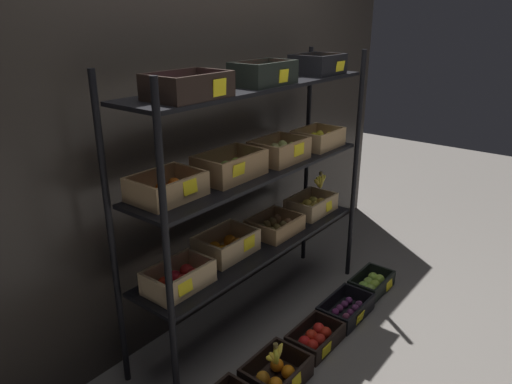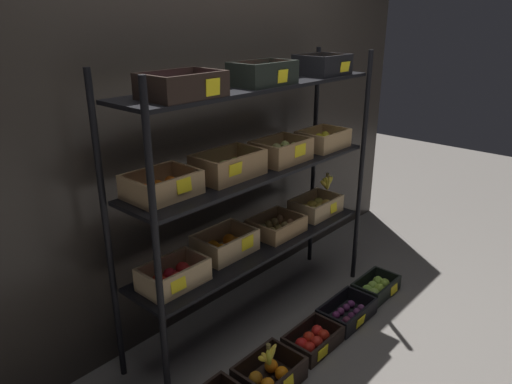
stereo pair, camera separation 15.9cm
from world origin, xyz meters
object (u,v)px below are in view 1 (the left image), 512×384
(display_rack, at_px, (257,171))
(crate_ground_left_orange, at_px, (276,375))
(crate_ground_plum, at_px, (346,310))
(crate_ground_apple_green, at_px, (371,284))
(crate_ground_apple_red, at_px, (315,338))
(banana_bunch_loose, at_px, (275,355))

(display_rack, relative_size, crate_ground_left_orange, 5.42)
(crate_ground_plum, bearing_deg, crate_ground_apple_green, 0.92)
(crate_ground_apple_red, distance_m, crate_ground_apple_green, 0.76)
(crate_ground_plum, distance_m, crate_ground_apple_green, 0.39)
(banana_bunch_loose, bearing_deg, crate_ground_apple_red, 0.58)
(crate_ground_left_orange, distance_m, crate_ground_plum, 0.76)
(crate_ground_left_orange, height_order, banana_bunch_loose, banana_bunch_loose)
(crate_ground_left_orange, distance_m, crate_ground_apple_red, 0.39)
(crate_ground_apple_green, bearing_deg, display_rack, 150.52)
(crate_ground_apple_green, bearing_deg, crate_ground_apple_red, -179.59)
(display_rack, xyz_separation_m, crate_ground_plum, (0.37, -0.44, -0.94))
(crate_ground_apple_red, distance_m, crate_ground_plum, 0.37)
(display_rack, height_order, banana_bunch_loose, display_rack)
(crate_ground_apple_red, bearing_deg, crate_ground_left_orange, -179.66)
(display_rack, bearing_deg, banana_bunch_loose, -132.65)
(crate_ground_left_orange, xyz_separation_m, crate_ground_apple_red, (0.39, 0.00, -0.01))
(crate_ground_plum, bearing_deg, display_rack, 130.32)
(crate_ground_apple_green, relative_size, banana_bunch_loose, 2.09)
(crate_ground_plum, xyz_separation_m, banana_bunch_loose, (-0.77, -0.00, 0.15))
(crate_ground_apple_red, xyz_separation_m, banana_bunch_loose, (-0.41, -0.00, 0.14))
(display_rack, distance_m, crate_ground_plum, 1.10)
(display_rack, height_order, crate_ground_left_orange, display_rack)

